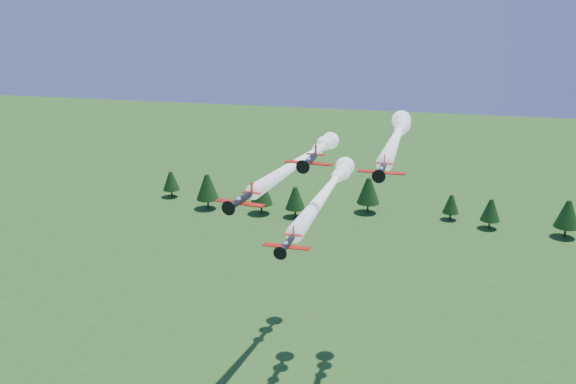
% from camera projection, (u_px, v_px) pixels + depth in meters
% --- Properties ---
extents(plane_lead, '(7.08, 46.91, 3.70)m').
position_uv_depth(plane_lead, '(329.00, 188.00, 110.88)').
color(plane_lead, black).
rests_on(plane_lead, ground).
extents(plane_left, '(13.09, 49.72, 3.70)m').
position_uv_depth(plane_left, '(304.00, 158.00, 124.05)').
color(plane_left, black).
rests_on(plane_left, ground).
extents(plane_right, '(6.84, 40.87, 3.70)m').
position_uv_depth(plane_right, '(397.00, 135.00, 112.58)').
color(plane_right, black).
rests_on(plane_right, ground).
extents(plane_slot, '(7.74, 8.41, 2.72)m').
position_uv_depth(plane_slot, '(310.00, 160.00, 99.77)').
color(plane_slot, black).
rests_on(plane_slot, ground).
extents(treeline, '(161.39, 19.64, 11.88)m').
position_uv_depth(treeline, '(377.00, 198.00, 205.69)').
color(treeline, '#382314').
rests_on(treeline, ground).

